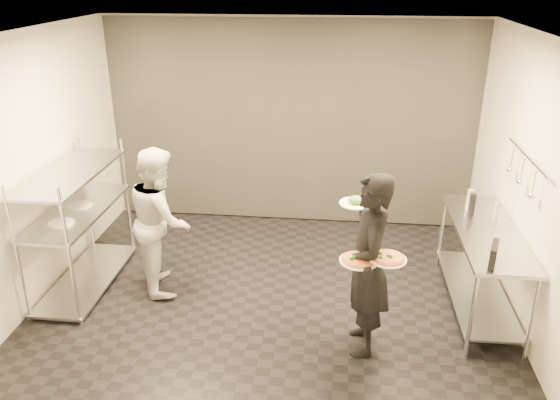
# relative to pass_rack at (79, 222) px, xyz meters

# --- Properties ---
(room_shell) EXTENTS (5.00, 4.00, 2.80)m
(room_shell) POSITION_rel_pass_rack_xyz_m (2.15, 1.18, 0.63)
(room_shell) COLOR black
(room_shell) RESTS_ON ground
(pass_rack) EXTENTS (0.60, 1.60, 1.50)m
(pass_rack) POSITION_rel_pass_rack_xyz_m (0.00, 0.00, 0.00)
(pass_rack) COLOR silver
(pass_rack) RESTS_ON ground
(prep_counter) EXTENTS (0.60, 1.80, 0.92)m
(prep_counter) POSITION_rel_pass_rack_xyz_m (4.33, 0.00, -0.14)
(prep_counter) COLOR silver
(prep_counter) RESTS_ON ground
(utensil_rail) EXTENTS (0.07, 1.20, 0.31)m
(utensil_rail) POSITION_rel_pass_rack_xyz_m (4.58, 0.00, 0.78)
(utensil_rail) COLOR silver
(utensil_rail) RESTS_ON room_shell
(waiter) EXTENTS (0.46, 0.67, 1.76)m
(waiter) POSITION_rel_pass_rack_xyz_m (3.11, -0.80, 0.11)
(waiter) COLOR black
(waiter) RESTS_ON ground
(chef) EXTENTS (0.86, 0.96, 1.63)m
(chef) POSITION_rel_pass_rack_xyz_m (0.91, 0.07, 0.05)
(chef) COLOR silver
(chef) RESTS_ON ground
(pizza_plate_near) EXTENTS (0.34, 0.34, 0.05)m
(pizza_plate_near) POSITION_rel_pass_rack_xyz_m (3.02, -0.97, 0.27)
(pizza_plate_near) COLOR white
(pizza_plate_near) RESTS_ON waiter
(pizza_plate_far) EXTENTS (0.32, 0.32, 0.05)m
(pizza_plate_far) POSITION_rel_pass_rack_xyz_m (3.27, -1.00, 0.31)
(pizza_plate_far) COLOR white
(pizza_plate_far) RESTS_ON waiter
(salad_plate) EXTENTS (0.31, 0.31, 0.07)m
(salad_plate) POSITION_rel_pass_rack_xyz_m (2.99, -0.48, 0.60)
(salad_plate) COLOR white
(salad_plate) RESTS_ON waiter
(pos_monitor) EXTENTS (0.14, 0.28, 0.20)m
(pos_monitor) POSITION_rel_pass_rack_xyz_m (4.21, -0.72, 0.25)
(pos_monitor) COLOR black
(pos_monitor) RESTS_ON prep_counter
(bottle_green) EXTENTS (0.07, 0.07, 0.24)m
(bottle_green) POSITION_rel_pass_rack_xyz_m (4.24, 0.47, 0.27)
(bottle_green) COLOR gray
(bottle_green) RESTS_ON prep_counter
(bottle_clear) EXTENTS (0.05, 0.05, 0.17)m
(bottle_clear) POSITION_rel_pass_rack_xyz_m (4.47, 0.28, 0.24)
(bottle_clear) COLOR gray
(bottle_clear) RESTS_ON prep_counter
(bottle_dark) EXTENTS (0.07, 0.07, 0.23)m
(bottle_dark) POSITION_rel_pass_rack_xyz_m (4.24, 0.35, 0.27)
(bottle_dark) COLOR black
(bottle_dark) RESTS_ON prep_counter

